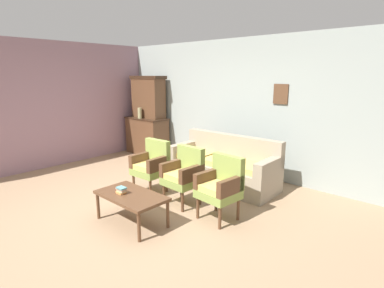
{
  "coord_description": "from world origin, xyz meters",
  "views": [
    {
      "loc": [
        3.46,
        -2.64,
        2.01
      ],
      "look_at": [
        0.08,
        1.09,
        0.85
      ],
      "focal_mm": 28.6,
      "sensor_mm": 36.0,
      "label": 1
    }
  ],
  "objects_px": {
    "floral_couch": "(223,168)",
    "vase_on_cabinet": "(140,113)",
    "armchair_near_couch_end": "(184,173)",
    "side_cabinet": "(147,136)",
    "coffee_table": "(131,197)",
    "armchair_row_middle": "(152,164)",
    "armchair_by_doorway": "(221,185)",
    "book_stack_on_table": "(121,190)"
  },
  "relations": [
    {
      "from": "vase_on_cabinet",
      "to": "book_stack_on_table",
      "type": "height_order",
      "value": "vase_on_cabinet"
    },
    {
      "from": "book_stack_on_table",
      "to": "coffee_table",
      "type": "bearing_deg",
      "value": 30.5
    },
    {
      "from": "floral_couch",
      "to": "armchair_near_couch_end",
      "type": "relative_size",
      "value": 2.27
    },
    {
      "from": "armchair_row_middle",
      "to": "book_stack_on_table",
      "type": "height_order",
      "value": "armchair_row_middle"
    },
    {
      "from": "coffee_table",
      "to": "book_stack_on_table",
      "type": "height_order",
      "value": "book_stack_on_table"
    },
    {
      "from": "vase_on_cabinet",
      "to": "book_stack_on_table",
      "type": "relative_size",
      "value": 1.65
    },
    {
      "from": "coffee_table",
      "to": "book_stack_on_table",
      "type": "bearing_deg",
      "value": -149.5
    },
    {
      "from": "armchair_near_couch_end",
      "to": "armchair_by_doorway",
      "type": "distance_m",
      "value": 0.74
    },
    {
      "from": "coffee_table",
      "to": "armchair_near_couch_end",
      "type": "bearing_deg",
      "value": 85.73
    },
    {
      "from": "floral_couch",
      "to": "vase_on_cabinet",
      "type": "bearing_deg",
      "value": 173.35
    },
    {
      "from": "side_cabinet",
      "to": "armchair_row_middle",
      "type": "bearing_deg",
      "value": -37.96
    },
    {
      "from": "floral_couch",
      "to": "armchair_row_middle",
      "type": "height_order",
      "value": "same"
    },
    {
      "from": "vase_on_cabinet",
      "to": "floral_couch",
      "type": "bearing_deg",
      "value": -6.65
    },
    {
      "from": "floral_couch",
      "to": "armchair_by_doorway",
      "type": "bearing_deg",
      "value": -55.38
    },
    {
      "from": "side_cabinet",
      "to": "book_stack_on_table",
      "type": "height_order",
      "value": "side_cabinet"
    },
    {
      "from": "vase_on_cabinet",
      "to": "coffee_table",
      "type": "height_order",
      "value": "vase_on_cabinet"
    },
    {
      "from": "vase_on_cabinet",
      "to": "armchair_near_couch_end",
      "type": "height_order",
      "value": "vase_on_cabinet"
    },
    {
      "from": "floral_couch",
      "to": "armchair_row_middle",
      "type": "distance_m",
      "value": 1.33
    },
    {
      "from": "floral_couch",
      "to": "book_stack_on_table",
      "type": "xyz_separation_m",
      "value": [
        -0.15,
        -2.13,
        0.14
      ]
    },
    {
      "from": "book_stack_on_table",
      "to": "vase_on_cabinet",
      "type": "bearing_deg",
      "value": 137.35
    },
    {
      "from": "floral_couch",
      "to": "coffee_table",
      "type": "height_order",
      "value": "floral_couch"
    },
    {
      "from": "side_cabinet",
      "to": "armchair_by_doorway",
      "type": "bearing_deg",
      "value": -24.72
    },
    {
      "from": "side_cabinet",
      "to": "vase_on_cabinet",
      "type": "xyz_separation_m",
      "value": [
        -0.02,
        -0.19,
        0.6
      ]
    },
    {
      "from": "side_cabinet",
      "to": "armchair_near_couch_end",
      "type": "distance_m",
      "value": 3.27
    },
    {
      "from": "armchair_by_doorway",
      "to": "coffee_table",
      "type": "distance_m",
      "value": 1.24
    },
    {
      "from": "armchair_row_middle",
      "to": "floral_couch",
      "type": "bearing_deg",
      "value": 57.35
    },
    {
      "from": "side_cabinet",
      "to": "armchair_row_middle",
      "type": "relative_size",
      "value": 1.28
    },
    {
      "from": "armchair_by_doorway",
      "to": "book_stack_on_table",
      "type": "relative_size",
      "value": 5.63
    },
    {
      "from": "vase_on_cabinet",
      "to": "armchair_row_middle",
      "type": "xyz_separation_m",
      "value": [
        2.11,
        -1.44,
        -0.56
      ]
    },
    {
      "from": "vase_on_cabinet",
      "to": "armchair_row_middle",
      "type": "distance_m",
      "value": 2.61
    },
    {
      "from": "armchair_near_couch_end",
      "to": "side_cabinet",
      "type": "bearing_deg",
      "value": 150.39
    },
    {
      "from": "vase_on_cabinet",
      "to": "coffee_table",
      "type": "bearing_deg",
      "value": -40.56
    },
    {
      "from": "armchair_row_middle",
      "to": "armchair_by_doorway",
      "type": "distance_m",
      "value": 1.49
    },
    {
      "from": "armchair_near_couch_end",
      "to": "armchair_by_doorway",
      "type": "bearing_deg",
      "value": -2.52
    },
    {
      "from": "armchair_row_middle",
      "to": "armchair_near_couch_end",
      "type": "distance_m",
      "value": 0.76
    },
    {
      "from": "floral_couch",
      "to": "armchair_row_middle",
      "type": "xyz_separation_m",
      "value": [
        -0.71,
        -1.11,
        0.17
      ]
    },
    {
      "from": "floral_couch",
      "to": "book_stack_on_table",
      "type": "relative_size",
      "value": 12.77
    },
    {
      "from": "book_stack_on_table",
      "to": "side_cabinet",
      "type": "bearing_deg",
      "value": 135.02
    },
    {
      "from": "armchair_row_middle",
      "to": "vase_on_cabinet",
      "type": "bearing_deg",
      "value": 145.67
    },
    {
      "from": "side_cabinet",
      "to": "floral_couch",
      "type": "bearing_deg",
      "value": -10.46
    },
    {
      "from": "vase_on_cabinet",
      "to": "coffee_table",
      "type": "xyz_separation_m",
      "value": [
        2.79,
        -2.39,
        -0.69
      ]
    },
    {
      "from": "armchair_near_couch_end",
      "to": "armchair_row_middle",
      "type": "bearing_deg",
      "value": -179.08
    }
  ]
}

